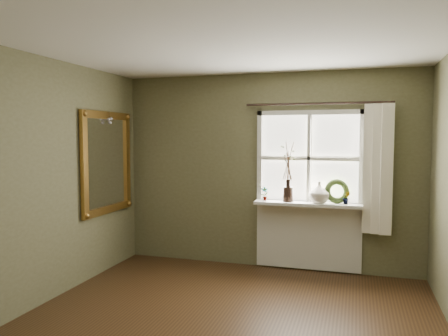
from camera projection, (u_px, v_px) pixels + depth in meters
ceiling at (215, 35)px, 3.60m from camera, size 4.50×4.50×0.00m
wall_back at (268, 171)px, 5.89m from camera, size 4.00×0.10×2.60m
wall_left at (18, 184)px, 4.29m from camera, size 0.10×4.50×2.60m
wall_front at (9, 273)px, 1.50m from camera, size 4.00×0.10×2.60m
window_frame at (309, 158)px, 5.65m from camera, size 1.36×0.06×1.24m
window_sill at (307, 204)px, 5.59m from camera, size 1.36×0.26×0.04m
window_apron at (308, 236)px, 5.73m from camera, size 1.36×0.04×0.88m
dark_jug at (288, 194)px, 5.65m from camera, size 0.17×0.17×0.19m
cream_vase at (319, 192)px, 5.53m from camera, size 0.33×0.33×0.27m
wreath at (337, 194)px, 5.51m from camera, size 0.34×0.23×0.32m
potted_plant_left at (265, 194)px, 5.74m from camera, size 0.11×0.10×0.18m
potted_plant_right at (347, 198)px, 5.44m from camera, size 0.09×0.08×0.16m
curtain at (378, 169)px, 5.32m from camera, size 0.36×0.12×1.59m
curtain_rod at (317, 103)px, 5.51m from camera, size 1.84×0.03×0.03m
gilt_mirror at (107, 162)px, 5.67m from camera, size 0.10×1.10×1.32m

